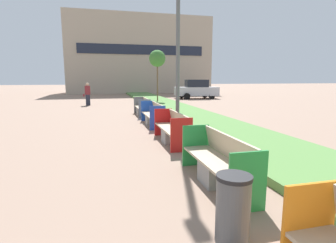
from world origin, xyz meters
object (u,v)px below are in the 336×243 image
object	(u,v)px
sapling_tree_far	(157,59)
bench_green_frame	(218,165)
street_lamp_post	(178,1)
pedestrian_walking	(88,94)
bench_blue_frame	(153,116)
bench_grey_frame	(143,109)
litter_bin	(233,209)
parked_car_distant	(196,89)
bench_red_frame	(172,131)

from	to	relation	value
sapling_tree_far	bench_green_frame	bearing A→B (deg)	-97.80
street_lamp_post	pedestrian_walking	xyz separation A→B (m)	(-3.77, 10.95, -3.78)
bench_blue_frame	bench_green_frame	bearing A→B (deg)	-90.01
bench_grey_frame	litter_bin	distance (m)	11.38
bench_grey_frame	parked_car_distant	size ratio (longest dim) A/B	0.47
bench_red_frame	parked_car_distant	xyz separation A→B (m)	(6.93, 16.85, 0.54)
bench_green_frame	sapling_tree_far	bearing A→B (deg)	82.20
bench_grey_frame	parked_car_distant	world-z (taller)	parked_car_distant
bench_green_frame	pedestrian_walking	xyz separation A→B (m)	(-3.16, 15.85, 0.47)
litter_bin	street_lamp_post	distance (m)	7.93
sapling_tree_far	pedestrian_walking	world-z (taller)	sapling_tree_far
litter_bin	bench_green_frame	bearing A→B (deg)	71.09
bench_green_frame	street_lamp_post	distance (m)	6.52
bench_grey_frame	sapling_tree_far	bearing A→B (deg)	72.12
sapling_tree_far	parked_car_distant	xyz separation A→B (m)	(4.63, 3.40, -2.63)
bench_grey_frame	parked_car_distant	xyz separation A→B (m)	(6.93, 10.54, 0.55)
bench_green_frame	bench_blue_frame	size ratio (longest dim) A/B	0.97
litter_bin	parked_car_distant	bearing A→B (deg)	71.07
pedestrian_walking	litter_bin	bearing A→B (deg)	-81.67
bench_green_frame	parked_car_distant	world-z (taller)	parked_car_distant
sapling_tree_far	parked_car_distant	distance (m)	6.31
bench_red_frame	litter_bin	distance (m)	5.09
bench_red_frame	sapling_tree_far	xyz separation A→B (m)	(2.30, 13.45, 3.17)
bench_blue_frame	pedestrian_walking	world-z (taller)	pedestrian_walking
bench_grey_frame	bench_blue_frame	bearing A→B (deg)	-89.94
bench_green_frame	bench_red_frame	bearing A→B (deg)	90.00
bench_blue_frame	litter_bin	size ratio (longest dim) A/B	2.75
bench_red_frame	parked_car_distant	world-z (taller)	parked_car_distant
bench_green_frame	pedestrian_walking	distance (m)	16.17
bench_blue_frame	sapling_tree_far	distance (m)	10.94
parked_car_distant	bench_green_frame	bearing A→B (deg)	-102.46
street_lamp_post	sapling_tree_far	size ratio (longest dim) A/B	2.00
bench_red_frame	bench_green_frame	bearing A→B (deg)	-90.00
litter_bin	sapling_tree_far	bearing A→B (deg)	81.13
bench_grey_frame	litter_bin	bearing A→B (deg)	-92.94
bench_red_frame	sapling_tree_far	size ratio (longest dim) A/B	0.53
bench_blue_frame	parked_car_distant	distance (m)	15.29
bench_grey_frame	litter_bin	size ratio (longest dim) A/B	2.41
sapling_tree_far	pedestrian_walking	distance (m)	6.16
bench_green_frame	bench_red_frame	distance (m)	3.34
bench_green_frame	sapling_tree_far	world-z (taller)	sapling_tree_far
bench_green_frame	bench_grey_frame	distance (m)	9.65
pedestrian_walking	parked_car_distant	bearing A→B (deg)	23.30
bench_green_frame	litter_bin	bearing A→B (deg)	-108.91
bench_blue_frame	bench_grey_frame	size ratio (longest dim) A/B	1.14
bench_red_frame	bench_blue_frame	world-z (taller)	same
parked_car_distant	pedestrian_walking	bearing A→B (deg)	-150.23
bench_red_frame	litter_bin	world-z (taller)	bench_red_frame
bench_grey_frame	pedestrian_walking	size ratio (longest dim) A/B	1.24
street_lamp_post	parked_car_distant	size ratio (longest dim) A/B	1.94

